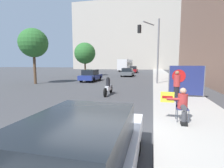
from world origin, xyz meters
TOP-DOWN VIEW (x-y plane):
  - ground_plane at (0.00, 0.00)m, footprint 160.00×160.00m
  - sidewalk_curb at (3.17, 15.00)m, footprint 3.10×90.00m
  - building_backdrop_far at (-2.00, 62.78)m, footprint 52.00×12.00m
  - seated_protester at (2.59, 1.58)m, footprint 0.97×0.77m
  - jogger_on_sidewalk at (2.83, 5.07)m, footprint 0.34×0.34m
  - protest_banner at (3.55, 6.55)m, footprint 2.09×0.06m
  - traffic_light_pole at (1.33, 13.97)m, footprint 2.28×2.05m
  - parked_car_curbside at (0.39, -2.17)m, footprint 1.83×4.50m
  - car_on_road_nearest at (-5.89, 15.47)m, footprint 1.71×4.21m
  - car_on_road_midblock at (-2.62, 24.61)m, footprint 1.88×4.29m
  - car_on_road_distant at (-2.82, 35.54)m, footprint 1.72×4.20m
  - city_bus_on_road at (-5.98, 44.36)m, footprint 2.51×12.05m
  - motorcycle_on_road at (-1.49, 6.98)m, footprint 0.28×2.23m
  - street_tree_near_curb at (-10.82, 11.59)m, footprint 3.02×3.02m
  - street_tree_midblock at (-9.97, 23.88)m, footprint 3.64×3.64m

SIDE VIEW (x-z plane):
  - ground_plane at x=0.00m, z-range 0.00..0.00m
  - sidewalk_curb at x=3.17m, z-range 0.00..0.17m
  - motorcycle_on_road at x=-1.49m, z-range -0.09..1.17m
  - parked_car_curbside at x=0.39m, z-range 0.01..1.37m
  - car_on_road_nearest at x=-5.89m, z-range 0.00..1.43m
  - car_on_road_midblock at x=-2.62m, z-range 0.00..1.43m
  - car_on_road_distant at x=-2.82m, z-range -0.01..1.54m
  - seated_protester at x=2.59m, z-range 0.21..1.41m
  - jogger_on_sidewalk at x=2.83m, z-range 0.18..1.83m
  - protest_banner at x=3.55m, z-range 0.22..2.13m
  - city_bus_on_road at x=-5.98m, z-range 0.24..3.44m
  - street_tree_midblock at x=-9.97m, z-range 1.04..6.80m
  - street_tree_near_curb at x=-10.82m, z-range 1.40..7.26m
  - traffic_light_pole at x=1.33m, z-range 1.20..7.63m
  - building_backdrop_far at x=-2.00m, z-range 0.00..24.30m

